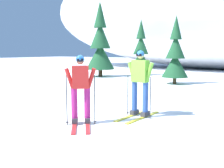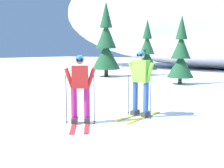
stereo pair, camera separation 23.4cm
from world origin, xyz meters
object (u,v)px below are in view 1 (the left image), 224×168
at_px(skier_red_jacket, 81,88).
at_px(pine_tree_center, 175,56).
at_px(pine_tree_far_left, 100,45).
at_px(pine_tree_center_left, 141,52).
at_px(skier_lime_jacket, 140,82).

height_order(skier_red_jacket, pine_tree_center, pine_tree_center).
distance_m(skier_red_jacket, pine_tree_center, 8.93).
bearing_deg(pine_tree_far_left, pine_tree_center_left, 55.19).
bearing_deg(pine_tree_center, pine_tree_center_left, 135.73).
height_order(skier_lime_jacket, pine_tree_center, pine_tree_center).
xyz_separation_m(pine_tree_center_left, pine_tree_center, (3.98, -3.88, -0.19)).
height_order(skier_red_jacket, pine_tree_center_left, pine_tree_center_left).
relative_size(skier_red_jacket, pine_tree_far_left, 0.32).
bearing_deg(skier_red_jacket, skier_lime_jacket, 58.29).
distance_m(skier_lime_jacket, pine_tree_center, 7.61).
bearing_deg(pine_tree_center_left, skier_lime_jacket, -64.10).
bearing_deg(pine_tree_center_left, pine_tree_center, -44.27).
xyz_separation_m(skier_red_jacket, pine_tree_center_left, (-4.60, 12.77, 0.86)).
distance_m(pine_tree_far_left, pine_tree_center_left, 3.30).
xyz_separation_m(skier_red_jacket, pine_tree_center, (-0.61, 8.88, 0.67)).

